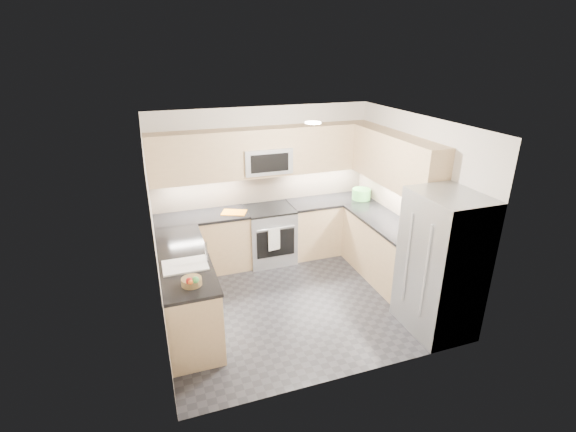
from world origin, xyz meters
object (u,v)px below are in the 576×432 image
object	(u,v)px
microwave	(266,160)
cutting_board	(234,212)
utensil_bowl	(361,194)
gas_range	(270,235)
fruit_basket	(192,282)
refrigerator	(441,264)

from	to	relation	value
microwave	cutting_board	world-z (taller)	microwave
microwave	utensil_bowl	distance (m)	1.75
gas_range	microwave	size ratio (longest dim) A/B	1.20
microwave	utensil_bowl	size ratio (longest dim) A/B	2.44
microwave	utensil_bowl	bearing A→B (deg)	-8.63
gas_range	microwave	xyz separation A→B (m)	(0.00, 0.12, 1.24)
gas_range	fruit_basket	bearing A→B (deg)	-126.78
gas_range	utensil_bowl	world-z (taller)	utensil_bowl
gas_range	utensil_bowl	xyz separation A→B (m)	(1.60, -0.12, 0.57)
refrigerator	cutting_board	distance (m)	3.14
fruit_basket	gas_range	bearing A→B (deg)	53.22
gas_range	fruit_basket	xyz separation A→B (m)	(-1.48, -1.98, 0.53)
microwave	fruit_basket	distance (m)	2.67
gas_range	microwave	world-z (taller)	microwave
microwave	cutting_board	xyz separation A→B (m)	(-0.58, -0.16, -0.75)
refrigerator	cutting_board	size ratio (longest dim) A/B	4.84
refrigerator	utensil_bowl	distance (m)	2.32
refrigerator	cutting_board	bearing A→B (deg)	130.40
refrigerator	fruit_basket	xyz separation A→B (m)	(-2.93, 0.45, 0.08)
microwave	refrigerator	size ratio (longest dim) A/B	0.42
microwave	refrigerator	world-z (taller)	microwave
microwave	fruit_basket	world-z (taller)	microwave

